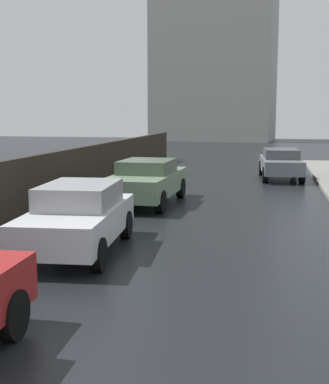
% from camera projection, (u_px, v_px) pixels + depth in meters
% --- Properties ---
extents(car_green_near_kerb, '(1.94, 4.53, 1.40)m').
position_uv_depth(car_green_near_kerb, '(147.00, 181.00, 16.86)').
color(car_green_near_kerb, slate).
rests_on(car_green_near_kerb, ground).
extents(car_grey_mid_road, '(1.95, 4.29, 1.33)m').
position_uv_depth(car_grey_mid_road, '(281.00, 163.00, 23.20)').
color(car_grey_mid_road, slate).
rests_on(car_grey_mid_road, ground).
extents(car_white_far_lane, '(1.96, 4.14, 1.41)m').
position_uv_depth(car_white_far_lane, '(79.00, 216.00, 11.03)').
color(car_white_far_lane, silver).
rests_on(car_white_far_lane, ground).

